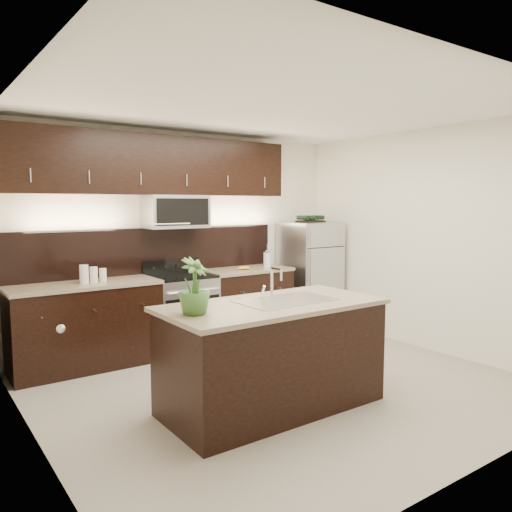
{
  "coord_description": "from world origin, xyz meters",
  "views": [
    {
      "loc": [
        -2.99,
        -3.75,
        1.8
      ],
      "look_at": [
        0.07,
        0.55,
        1.24
      ],
      "focal_mm": 35.0,
      "sensor_mm": 36.0,
      "label": 1
    }
  ],
  "objects": [
    {
      "name": "ground",
      "position": [
        0.0,
        0.0,
        0.0
      ],
      "size": [
        4.5,
        4.5,
        0.0
      ],
      "primitive_type": "plane",
      "color": "gray",
      "rests_on": "ground"
    },
    {
      "name": "room_walls",
      "position": [
        -0.11,
        -0.04,
        1.7
      ],
      "size": [
        4.52,
        4.02,
        2.71
      ],
      "color": "silver",
      "rests_on": "ground"
    },
    {
      "name": "counter_run",
      "position": [
        -0.46,
        1.69,
        0.47
      ],
      "size": [
        3.51,
        0.65,
        0.94
      ],
      "color": "black",
      "rests_on": "ground"
    },
    {
      "name": "upper_fixtures",
      "position": [
        -0.43,
        1.84,
        2.14
      ],
      "size": [
        3.49,
        0.4,
        1.66
      ],
      "color": "black",
      "rests_on": "counter_run"
    },
    {
      "name": "island",
      "position": [
        -0.4,
        -0.36,
        0.47
      ],
      "size": [
        1.96,
        0.96,
        0.94
      ],
      "color": "black",
      "rests_on": "ground"
    },
    {
      "name": "sink_faucet",
      "position": [
        -0.25,
        -0.35,
        0.96
      ],
      "size": [
        0.84,
        0.5,
        0.28
      ],
      "color": "silver",
      "rests_on": "island"
    },
    {
      "name": "refrigerator",
      "position": [
        1.8,
        1.63,
        0.77
      ],
      "size": [
        0.74,
        0.67,
        1.53
      ],
      "primitive_type": "cube",
      "color": "#B2B2B7",
      "rests_on": "ground"
    },
    {
      "name": "wine_rack",
      "position": [
        1.8,
        1.63,
        1.57
      ],
      "size": [
        0.38,
        0.23,
        0.09
      ],
      "color": "black",
      "rests_on": "refrigerator"
    },
    {
      "name": "plant",
      "position": [
        -1.17,
        -0.37,
        1.16
      ],
      "size": [
        0.33,
        0.33,
        0.44
      ],
      "primitive_type": "imported",
      "rotation": [
        0.0,
        0.0,
        0.43
      ],
      "color": "#396227",
      "rests_on": "island"
    },
    {
      "name": "canisters",
      "position": [
        -1.34,
        1.66,
        1.03
      ],
      "size": [
        0.3,
        0.13,
        0.2
      ],
      "rotation": [
        0.0,
        0.0,
        0.2
      ],
      "color": "silver",
      "rests_on": "counter_run"
    },
    {
      "name": "french_press",
      "position": [
        1.03,
        1.64,
        1.05
      ],
      "size": [
        0.1,
        0.1,
        0.3
      ],
      "rotation": [
        0.0,
        0.0,
        0.36
      ],
      "color": "silver",
      "rests_on": "counter_run"
    },
    {
      "name": "bananas",
      "position": [
        0.57,
        1.61,
        0.96
      ],
      "size": [
        0.19,
        0.17,
        0.05
      ],
      "primitive_type": "ellipsoid",
      "rotation": [
        0.0,
        0.0,
        -0.39
      ],
      "color": "gold",
      "rests_on": "counter_run"
    }
  ]
}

